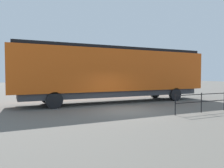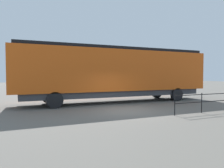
# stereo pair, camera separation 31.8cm
# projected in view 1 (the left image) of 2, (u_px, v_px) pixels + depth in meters

# --- Properties ---
(ground_plane) EXTENTS (120.00, 120.00, 0.00)m
(ground_plane) POSITION_uv_depth(u_px,v_px,m) (125.00, 110.00, 13.44)
(ground_plane) COLOR #666059
(locomotive) EXTENTS (3.14, 15.84, 4.37)m
(locomotive) POSITION_uv_depth(u_px,v_px,m) (120.00, 72.00, 17.70)
(locomotive) COLOR #D15114
(locomotive) RESTS_ON ground_plane
(platform_fence) EXTENTS (0.05, 7.91, 1.17)m
(platform_fence) POSITION_uv_depth(u_px,v_px,m) (224.00, 98.00, 13.49)
(platform_fence) COLOR black
(platform_fence) RESTS_ON ground_plane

